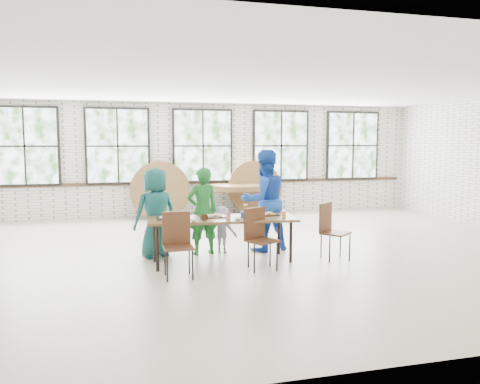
# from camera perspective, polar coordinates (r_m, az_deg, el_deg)

# --- Properties ---
(room) EXTENTS (12.00, 12.00, 12.00)m
(room) POSITION_cam_1_polar(r_m,az_deg,el_deg) (12.58, -4.56, 5.41)
(room) COLOR beige
(room) RESTS_ON ground
(dining_table) EXTENTS (2.46, 1.01, 0.74)m
(dining_table) POSITION_cam_1_polar(r_m,az_deg,el_deg) (7.66, -2.16, -3.54)
(dining_table) COLOR brown
(dining_table) RESTS_ON ground
(chair_near_left) EXTENTS (0.43, 0.41, 0.95)m
(chair_near_left) POSITION_cam_1_polar(r_m,az_deg,el_deg) (6.95, -7.65, -5.68)
(chair_near_left) COLOR #512E1B
(chair_near_left) RESTS_ON ground
(chair_near_right) EXTENTS (0.55, 0.54, 0.95)m
(chair_near_right) POSITION_cam_1_polar(r_m,az_deg,el_deg) (7.33, 2.26, -5.02)
(chair_near_right) COLOR #512E1B
(chair_near_right) RESTS_ON ground
(chair_spare) EXTENTS (0.58, 0.58, 0.95)m
(chair_spare) POSITION_cam_1_polar(r_m,az_deg,el_deg) (8.06, 10.96, -4.11)
(chair_spare) COLOR #512E1B
(chair_spare) RESTS_ON ground
(adult_teal) EXTENTS (0.87, 0.71, 1.54)m
(adult_teal) POSITION_cam_1_polar(r_m,az_deg,el_deg) (8.14, -10.24, -2.49)
(adult_teal) COLOR #1D616E
(adult_teal) RESTS_ON ground
(adult_green) EXTENTS (0.61, 0.45, 1.54)m
(adult_green) POSITION_cam_1_polar(r_m,az_deg,el_deg) (8.24, -4.58, -2.32)
(adult_green) COLOR #1D6E29
(adult_green) RESTS_ON ground
(toddler) EXTENTS (0.61, 0.48, 0.83)m
(toddler) POSITION_cam_1_polar(r_m,az_deg,el_deg) (8.36, -2.19, -4.62)
(toddler) COLOR #151944
(toddler) RESTS_ON ground
(adult_blue) EXTENTS (1.01, 0.86, 1.84)m
(adult_blue) POSITION_cam_1_polar(r_m,az_deg,el_deg) (8.48, 2.95, -1.04)
(adult_blue) COLOR blue
(adult_blue) RESTS_ON ground
(storage_table) EXTENTS (1.81, 0.76, 0.74)m
(storage_table) POSITION_cam_1_polar(r_m,az_deg,el_deg) (12.29, -0.14, 0.08)
(storage_table) COLOR brown
(storage_table) RESTS_ON ground
(tabletop_clutter) EXTENTS (2.08, 0.64, 0.11)m
(tabletop_clutter) POSITION_cam_1_polar(r_m,az_deg,el_deg) (7.64, -1.59, -2.99)
(tabletop_clutter) COLOR black
(tabletop_clutter) RESTS_ON dining_table
(round_tops_stacked) EXTENTS (1.50, 1.50, 0.13)m
(round_tops_stacked) POSITION_cam_1_polar(r_m,az_deg,el_deg) (12.28, -0.14, 0.63)
(round_tops_stacked) COLOR brown
(round_tops_stacked) RESTS_ON storage_table
(round_tops_leaning) EXTENTS (4.06, 0.44, 1.48)m
(round_tops_leaning) POSITION_cam_1_polar(r_m,az_deg,el_deg) (12.26, -5.74, 0.26)
(round_tops_leaning) COLOR brown
(round_tops_leaning) RESTS_ON ground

